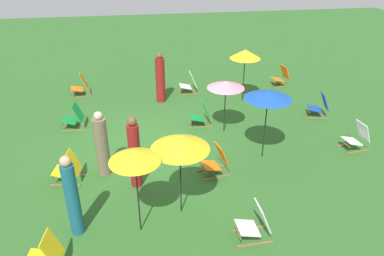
% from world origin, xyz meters
% --- Properties ---
extents(ground_plane, '(40.00, 40.00, 0.00)m').
position_xyz_m(ground_plane, '(0.00, 0.00, 0.00)').
color(ground_plane, '#2D6026').
extents(deckchair_0, '(0.58, 0.82, 0.83)m').
position_xyz_m(deckchair_0, '(4.26, -2.16, 0.37)').
color(deckchair_0, olive).
rests_on(deckchair_0, ground).
extents(deckchair_1, '(0.55, 0.81, 0.83)m').
position_xyz_m(deckchair_1, '(-1.54, -2.35, 0.37)').
color(deckchair_1, olive).
rests_on(deckchair_1, ground).
extents(deckchair_2, '(0.61, 0.83, 0.83)m').
position_xyz_m(deckchair_2, '(1.41, -2.15, 0.37)').
color(deckchair_2, olive).
rests_on(deckchair_2, ground).
extents(deckchair_3, '(0.61, 0.84, 0.83)m').
position_xyz_m(deckchair_3, '(1.65, 1.57, 0.37)').
color(deckchair_3, olive).
rests_on(deckchair_3, ground).
extents(deckchair_4, '(0.57, 0.81, 0.83)m').
position_xyz_m(deckchair_4, '(-4.32, -2.44, 0.37)').
color(deckchair_4, olive).
rests_on(deckchair_4, ground).
extents(deckchair_5, '(0.60, 0.83, 0.83)m').
position_xyz_m(deckchair_5, '(-4.12, 5.54, 0.37)').
color(deckchair_5, olive).
rests_on(deckchair_5, ground).
extents(deckchair_6, '(0.50, 0.77, 0.83)m').
position_xyz_m(deckchair_6, '(-3.91, 1.71, 0.37)').
color(deckchair_6, olive).
rests_on(deckchair_6, ground).
extents(deckchair_7, '(0.50, 0.77, 0.83)m').
position_xyz_m(deckchair_7, '(-1.13, 1.67, 0.37)').
color(deckchair_7, olive).
rests_on(deckchair_7, ground).
extents(deckchair_8, '(0.56, 0.81, 0.83)m').
position_xyz_m(deckchair_8, '(1.06, 5.84, 0.37)').
color(deckchair_8, olive).
rests_on(deckchair_8, ground).
extents(deckchair_9, '(0.50, 0.77, 0.83)m').
position_xyz_m(deckchair_9, '(4.03, 1.86, 0.37)').
color(deckchair_9, olive).
rests_on(deckchair_9, ground).
extents(deckchair_10, '(0.62, 0.84, 0.83)m').
position_xyz_m(deckchair_10, '(-1.16, 5.77, 0.37)').
color(deckchair_10, olive).
rests_on(deckchair_10, ground).
extents(umbrella_0, '(1.01, 1.01, 1.97)m').
position_xyz_m(umbrella_0, '(3.44, -0.44, 1.84)').
color(umbrella_0, black).
rests_on(umbrella_0, ground).
extents(umbrella_1, '(1.24, 1.24, 1.95)m').
position_xyz_m(umbrella_1, '(2.99, 0.48, 1.79)').
color(umbrella_1, black).
rests_on(umbrella_1, ground).
extents(umbrella_2, '(1.25, 1.25, 1.97)m').
position_xyz_m(umbrella_2, '(1.05, 3.03, 1.86)').
color(umbrella_2, black).
rests_on(umbrella_2, ground).
extents(umbrella_3, '(1.10, 1.10, 1.94)m').
position_xyz_m(umbrella_3, '(-2.85, 3.56, 1.78)').
color(umbrella_3, black).
rests_on(umbrella_3, ground).
extents(umbrella_4, '(1.13, 1.13, 1.67)m').
position_xyz_m(umbrella_4, '(-0.59, 2.32, 1.56)').
color(umbrella_4, black).
rests_on(umbrella_4, ground).
extents(person_0, '(0.46, 0.46, 1.76)m').
position_xyz_m(person_0, '(1.17, -1.29, 0.82)').
color(person_0, '#72664C').
rests_on(person_0, ground).
extents(person_1, '(0.34, 0.34, 1.88)m').
position_xyz_m(person_1, '(1.83, -0.48, 0.90)').
color(person_1, maroon).
rests_on(person_1, ground).
extents(person_2, '(0.48, 0.48, 1.84)m').
position_xyz_m(person_2, '(-3.26, 0.55, 0.86)').
color(person_2, maroon).
rests_on(person_2, ground).
extents(person_3, '(0.29, 0.29, 1.87)m').
position_xyz_m(person_3, '(3.30, -1.74, 0.91)').
color(person_3, '#195972').
rests_on(person_3, ground).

